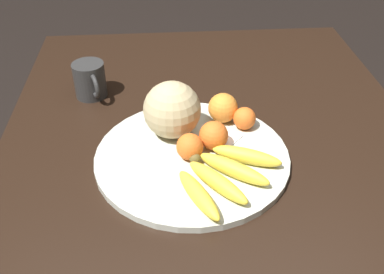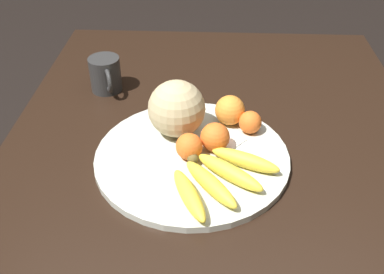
{
  "view_description": "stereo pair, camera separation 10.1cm",
  "coord_description": "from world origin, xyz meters",
  "px_view_note": "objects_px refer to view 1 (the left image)",
  "views": [
    {
      "loc": [
        -0.79,
        0.12,
        1.38
      ],
      "look_at": [
        0.02,
        0.06,
        0.78
      ],
      "focal_mm": 42.0,
      "sensor_mm": 36.0,
      "label": 1
    },
    {
      "loc": [
        -0.79,
        0.02,
        1.38
      ],
      "look_at": [
        0.02,
        0.06,
        0.78
      ],
      "focal_mm": 42.0,
      "sensor_mm": 36.0,
      "label": 2
    }
  ],
  "objects_px": {
    "fruit_bowl": "(192,157)",
    "ceramic_mug": "(90,80)",
    "orange_front_left": "(245,118)",
    "produce_tag": "(228,142)",
    "kitchen_table": "(217,190)",
    "melon": "(172,110)",
    "orange_back_left": "(190,147)",
    "orange_mid_center": "(214,135)",
    "banana_bunch": "(224,174)",
    "orange_front_right": "(223,108)"
  },
  "relations": [
    {
      "from": "melon",
      "to": "banana_bunch",
      "type": "relative_size",
      "value": 0.56
    },
    {
      "from": "fruit_bowl",
      "to": "melon",
      "type": "relative_size",
      "value": 3.26
    },
    {
      "from": "melon",
      "to": "orange_front_right",
      "type": "relative_size",
      "value": 1.84
    },
    {
      "from": "orange_front_right",
      "to": "produce_tag",
      "type": "bearing_deg",
      "value": -179.01
    },
    {
      "from": "kitchen_table",
      "to": "banana_bunch",
      "type": "height_order",
      "value": "banana_bunch"
    },
    {
      "from": "orange_front_left",
      "to": "fruit_bowl",
      "type": "bearing_deg",
      "value": 125.12
    },
    {
      "from": "kitchen_table",
      "to": "orange_front_left",
      "type": "xyz_separation_m",
      "value": [
        0.12,
        -0.08,
        0.13
      ]
    },
    {
      "from": "orange_front_left",
      "to": "produce_tag",
      "type": "height_order",
      "value": "orange_front_left"
    },
    {
      "from": "kitchen_table",
      "to": "orange_mid_center",
      "type": "bearing_deg",
      "value": 8.05
    },
    {
      "from": "orange_front_left",
      "to": "orange_back_left",
      "type": "distance_m",
      "value": 0.18
    },
    {
      "from": "melon",
      "to": "orange_back_left",
      "type": "distance_m",
      "value": 0.11
    },
    {
      "from": "melon",
      "to": "orange_back_left",
      "type": "relative_size",
      "value": 2.24
    },
    {
      "from": "orange_mid_center",
      "to": "melon",
      "type": "bearing_deg",
      "value": 56.14
    },
    {
      "from": "kitchen_table",
      "to": "fruit_bowl",
      "type": "distance_m",
      "value": 0.11
    },
    {
      "from": "ceramic_mug",
      "to": "orange_front_right",
      "type": "bearing_deg",
      "value": -116.63
    },
    {
      "from": "ceramic_mug",
      "to": "kitchen_table",
      "type": "bearing_deg",
      "value": -135.86
    },
    {
      "from": "orange_front_right",
      "to": "orange_mid_center",
      "type": "xyz_separation_m",
      "value": [
        -0.11,
        0.04,
        -0.0
      ]
    },
    {
      "from": "orange_front_right",
      "to": "ceramic_mug",
      "type": "bearing_deg",
      "value": 63.37
    },
    {
      "from": "banana_bunch",
      "to": "orange_front_left",
      "type": "height_order",
      "value": "orange_front_left"
    },
    {
      "from": "banana_bunch",
      "to": "orange_back_left",
      "type": "relative_size",
      "value": 3.99
    },
    {
      "from": "orange_mid_center",
      "to": "orange_back_left",
      "type": "distance_m",
      "value": 0.07
    },
    {
      "from": "banana_bunch",
      "to": "orange_front_left",
      "type": "xyz_separation_m",
      "value": [
        0.19,
        -0.08,
        0.01
      ]
    },
    {
      "from": "kitchen_table",
      "to": "banana_bunch",
      "type": "relative_size",
      "value": 6.15
    },
    {
      "from": "produce_tag",
      "to": "ceramic_mug",
      "type": "distance_m",
      "value": 0.44
    },
    {
      "from": "orange_mid_center",
      "to": "produce_tag",
      "type": "height_order",
      "value": "orange_mid_center"
    },
    {
      "from": "banana_bunch",
      "to": "orange_front_right",
      "type": "height_order",
      "value": "orange_front_right"
    },
    {
      "from": "orange_front_right",
      "to": "ceramic_mug",
      "type": "distance_m",
      "value": 0.39
    },
    {
      "from": "orange_front_left",
      "to": "orange_mid_center",
      "type": "xyz_separation_m",
      "value": [
        -0.07,
        0.09,
        0.01
      ]
    },
    {
      "from": "orange_front_right",
      "to": "orange_mid_center",
      "type": "relative_size",
      "value": 1.1
    },
    {
      "from": "orange_front_right",
      "to": "orange_back_left",
      "type": "distance_m",
      "value": 0.17
    },
    {
      "from": "orange_front_left",
      "to": "orange_mid_center",
      "type": "distance_m",
      "value": 0.11
    },
    {
      "from": "orange_front_right",
      "to": "orange_back_left",
      "type": "height_order",
      "value": "orange_front_right"
    },
    {
      "from": "orange_front_right",
      "to": "kitchen_table",
      "type": "bearing_deg",
      "value": 168.93
    },
    {
      "from": "melon",
      "to": "orange_mid_center",
      "type": "xyz_separation_m",
      "value": [
        -0.06,
        -0.09,
        -0.03
      ]
    },
    {
      "from": "fruit_bowl",
      "to": "ceramic_mug",
      "type": "relative_size",
      "value": 3.67
    },
    {
      "from": "orange_back_left",
      "to": "kitchen_table",
      "type": "bearing_deg",
      "value": -98.91
    },
    {
      "from": "melon",
      "to": "orange_mid_center",
      "type": "relative_size",
      "value": 2.02
    },
    {
      "from": "orange_front_right",
      "to": "ceramic_mug",
      "type": "height_order",
      "value": "ceramic_mug"
    },
    {
      "from": "orange_mid_center",
      "to": "banana_bunch",
      "type": "bearing_deg",
      "value": -175.33
    },
    {
      "from": "fruit_bowl",
      "to": "ceramic_mug",
      "type": "bearing_deg",
      "value": 40.21
    },
    {
      "from": "melon",
      "to": "banana_bunch",
      "type": "xyz_separation_m",
      "value": [
        -0.18,
        -0.1,
        -0.05
      ]
    },
    {
      "from": "melon",
      "to": "orange_front_left",
      "type": "relative_size",
      "value": 2.46
    },
    {
      "from": "fruit_bowl",
      "to": "banana_bunch",
      "type": "xyz_separation_m",
      "value": [
        -0.1,
        -0.06,
        0.03
      ]
    },
    {
      "from": "banana_bunch",
      "to": "orange_back_left",
      "type": "distance_m",
      "value": 0.11
    },
    {
      "from": "orange_back_left",
      "to": "ceramic_mug",
      "type": "relative_size",
      "value": 0.5
    },
    {
      "from": "fruit_bowl",
      "to": "ceramic_mug",
      "type": "height_order",
      "value": "ceramic_mug"
    },
    {
      "from": "orange_back_left",
      "to": "produce_tag",
      "type": "xyz_separation_m",
      "value": [
        0.05,
        -0.1,
        -0.03
      ]
    },
    {
      "from": "orange_front_left",
      "to": "orange_back_left",
      "type": "bearing_deg",
      "value": 126.72
    },
    {
      "from": "kitchen_table",
      "to": "fruit_bowl",
      "type": "height_order",
      "value": "fruit_bowl"
    },
    {
      "from": "orange_front_left",
      "to": "orange_back_left",
      "type": "xyz_separation_m",
      "value": [
        -0.11,
        0.14,
        0.0
      ]
    }
  ]
}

